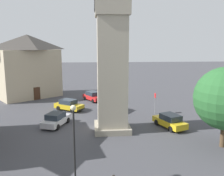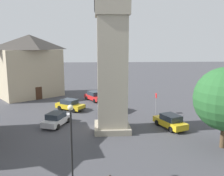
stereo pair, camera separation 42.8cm
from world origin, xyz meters
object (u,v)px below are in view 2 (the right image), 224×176
(car_blue_kerb, at_px, (95,96))
(car_white_side, at_px, (70,105))
(clock_tower, at_px, (112,8))
(road_sign, at_px, (156,100))
(lamp_post, at_px, (71,133))
(car_red_corner, at_px, (114,107))
(car_black_far, at_px, (57,119))
(car_silver_kerb, at_px, (170,121))
(building_hall_far, at_px, (31,66))

(car_blue_kerb, bearing_deg, car_white_side, 147.81)
(clock_tower, xyz_separation_m, car_blue_kerb, (13.77, 1.89, -11.78))
(car_white_side, distance_m, road_sign, 11.85)
(car_blue_kerb, distance_m, lamp_post, 24.05)
(car_red_corner, distance_m, car_black_far, 8.43)
(car_red_corner, height_order, lamp_post, lamp_post)
(lamp_post, bearing_deg, car_silver_kerb, -43.11)
(car_white_side, bearing_deg, clock_tower, -147.37)
(car_silver_kerb, height_order, car_white_side, same)
(car_silver_kerb, height_order, building_hall_far, building_hall_far)
(lamp_post, bearing_deg, car_black_far, 13.67)
(car_blue_kerb, relative_size, road_sign, 1.57)
(car_red_corner, distance_m, road_sign, 5.72)
(car_red_corner, xyz_separation_m, lamp_post, (-16.90, 3.92, 2.82))
(clock_tower, distance_m, road_sign, 13.47)
(car_white_side, relative_size, road_sign, 1.55)
(clock_tower, distance_m, lamp_post, 13.87)
(car_silver_kerb, bearing_deg, car_red_corner, 40.99)
(clock_tower, height_order, car_blue_kerb, clock_tower)
(car_red_corner, bearing_deg, car_white_side, 76.07)
(car_red_corner, xyz_separation_m, car_white_side, (1.49, 6.01, 0.00))
(clock_tower, distance_m, car_red_corner, 13.64)
(car_blue_kerb, bearing_deg, building_hall_far, 70.70)
(clock_tower, relative_size, road_sign, 7.66)
(clock_tower, relative_size, car_blue_kerb, 4.87)
(car_black_far, relative_size, lamp_post, 0.82)
(car_blue_kerb, bearing_deg, car_silver_kerb, -148.48)
(car_white_side, bearing_deg, car_red_corner, -103.93)
(clock_tower, relative_size, lamp_post, 3.97)
(car_silver_kerb, distance_m, car_white_side, 14.25)
(lamp_post, height_order, road_sign, lamp_post)
(car_black_far, xyz_separation_m, building_hall_far, (15.72, 6.68, 4.69))
(car_blue_kerb, relative_size, lamp_post, 0.81)
(car_black_far, bearing_deg, lamp_post, -166.33)
(car_red_corner, relative_size, lamp_post, 0.80)
(lamp_post, bearing_deg, car_blue_kerb, -3.23)
(clock_tower, relative_size, car_black_far, 4.81)
(car_blue_kerb, relative_size, car_white_side, 1.01)
(clock_tower, height_order, building_hall_far, clock_tower)
(lamp_post, relative_size, road_sign, 1.93)
(building_hall_far, distance_m, lamp_post, 29.35)
(car_blue_kerb, height_order, car_black_far, same)
(road_sign, bearing_deg, clock_tower, 131.99)
(car_red_corner, relative_size, car_white_side, 0.99)
(car_black_far, distance_m, road_sign, 12.86)
(building_hall_far, bearing_deg, car_white_side, -141.04)
(car_blue_kerb, relative_size, car_black_far, 0.99)
(lamp_post, distance_m, road_sign, 18.27)
(car_black_far, bearing_deg, car_white_side, -7.30)
(car_red_corner, bearing_deg, car_black_far, 125.87)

